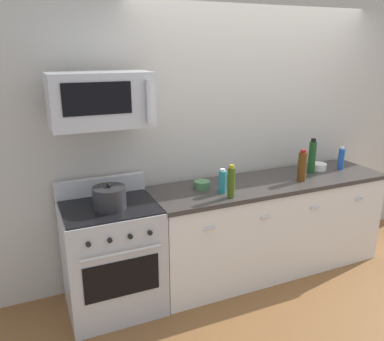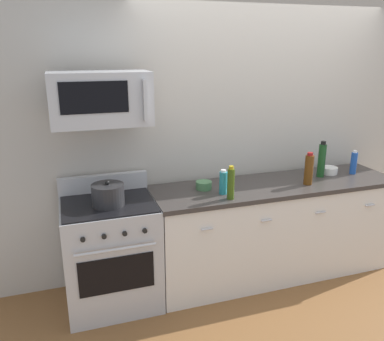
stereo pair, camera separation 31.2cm
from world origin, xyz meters
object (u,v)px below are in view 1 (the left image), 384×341
object	(u,v)px
bottle_soda_blue	(341,159)
microwave	(100,100)
bowl_green_glaze	(202,185)
stockpot	(110,198)
range_oven	(112,257)
bowl_white_ceramic	(318,166)
bottle_dish_soap	(222,181)
bottle_wine_amber	(302,166)
bottle_olive_oil	(231,182)
bottle_wine_green	(312,157)

from	to	relation	value
bottle_soda_blue	microwave	bearing A→B (deg)	179.48
bowl_green_glaze	stockpot	world-z (taller)	stockpot
range_oven	bowl_white_ceramic	bearing A→B (deg)	2.69
bottle_dish_soap	bottle_wine_amber	size ratio (longest dim) A/B	0.71
bottle_olive_oil	bowl_white_ceramic	distance (m)	1.26
microwave	bowl_green_glaze	distance (m)	1.16
bottle_olive_oil	stockpot	distance (m)	0.99
microwave	bottle_wine_amber	xyz separation A→B (m)	(1.80, -0.16, -0.69)
bottle_dish_soap	bottle_soda_blue	world-z (taller)	bottle_soda_blue
range_oven	stockpot	bearing A→B (deg)	-90.00
range_oven	bottle_wine_green	world-z (taller)	bottle_wine_green
range_oven	bottle_soda_blue	world-z (taller)	bottle_soda_blue
bottle_wine_amber	bottle_olive_oil	size ratio (longest dim) A/B	1.06
bottle_wine_green	stockpot	distance (m)	2.05
bottle_soda_blue	range_oven	bearing A→B (deg)	-179.45
range_oven	bowl_white_ceramic	size ratio (longest dim) A/B	6.49
bottle_dish_soap	bowl_green_glaze	world-z (taller)	bottle_dish_soap
bowl_green_glaze	microwave	bearing A→B (deg)	-178.51
range_oven	bottle_olive_oil	bearing A→B (deg)	-13.35
bottle_dish_soap	microwave	bearing A→B (deg)	171.47
range_oven	bowl_white_ceramic	distance (m)	2.24
bottle_dish_soap	bottle_soda_blue	xyz separation A→B (m)	(1.44, 0.12, 0.01)
bottle_wine_green	stockpot	size ratio (longest dim) A/B	1.36
bottle_dish_soap	bottle_olive_oil	bearing A→B (deg)	-84.96
range_oven	bowl_white_ceramic	world-z (taller)	range_oven
range_oven	bottle_soda_blue	bearing A→B (deg)	0.55
bottle_wine_green	bowl_green_glaze	world-z (taller)	bottle_wine_green
bowl_white_ceramic	stockpot	world-z (taller)	stockpot
bottle_wine_green	bowl_white_ceramic	bearing A→B (deg)	21.70
stockpot	microwave	bearing A→B (deg)	89.87
bowl_white_ceramic	bowl_green_glaze	world-z (taller)	bowl_green_glaze
bottle_wine_green	bottle_soda_blue	bearing A→B (deg)	-3.73
microwave	bottle_wine_green	world-z (taller)	microwave
bottle_wine_amber	bottle_soda_blue	xyz separation A→B (m)	(0.61, 0.14, -0.03)
bowl_white_ceramic	bottle_soda_blue	bearing A→B (deg)	-20.10
microwave	bottle_olive_oil	xyz separation A→B (m)	(0.97, -0.28, -0.70)
bottle_dish_soap	bottle_wine_amber	bearing A→B (deg)	-0.92
bottle_wine_amber	bottle_dish_soap	bearing A→B (deg)	179.08
range_oven	stockpot	distance (m)	0.54
bowl_white_ceramic	stockpot	size ratio (longest dim) A/B	0.64
microwave	bowl_green_glaze	xyz separation A→B (m)	(0.85, 0.02, -0.79)
microwave	bowl_white_ceramic	size ratio (longest dim) A/B	4.52
microwave	bottle_wine_green	distance (m)	2.15
range_oven	bottle_wine_amber	size ratio (longest dim) A/B	3.57
bottle_soda_blue	bowl_white_ceramic	size ratio (longest dim) A/B	1.44
bottle_wine_green	bottle_wine_amber	bearing A→B (deg)	-147.36
bottle_dish_soap	bottle_olive_oil	world-z (taller)	bottle_olive_oil
range_oven	microwave	bearing A→B (deg)	89.71
microwave	bottle_soda_blue	size ratio (longest dim) A/B	3.14
bowl_green_glaze	bowl_white_ceramic	bearing A→B (deg)	1.54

